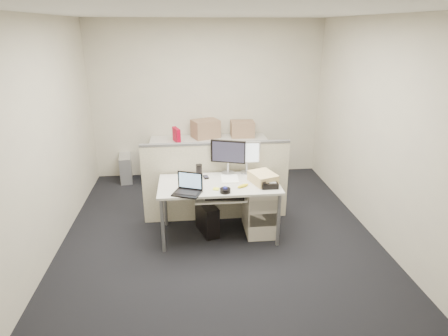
{
  "coord_description": "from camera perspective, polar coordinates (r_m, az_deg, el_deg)",
  "views": [
    {
      "loc": [
        -0.37,
        -4.28,
        2.56
      ],
      "look_at": [
        0.08,
        0.15,
        0.87
      ],
      "focal_mm": 30.0,
      "sensor_mm": 36.0,
      "label": 1
    }
  ],
  "objects": [
    {
      "name": "ceiling",
      "position": [
        4.3,
        -0.92,
        22.59
      ],
      "size": [
        4.0,
        4.5,
        0.01
      ],
      "primitive_type": "cube",
      "color": "white",
      "rests_on": "ground"
    },
    {
      "name": "wall_front",
      "position": [
        2.39,
        4.02,
        -9.75
      ],
      "size": [
        4.0,
        0.02,
        2.7
      ],
      "primitive_type": "cube",
      "color": "beige",
      "rests_on": "ground"
    },
    {
      "name": "cellphone",
      "position": [
        4.84,
        -2.76,
        -1.41
      ],
      "size": [
        0.08,
        0.12,
        0.02
      ],
      "primitive_type": "cube",
      "rotation": [
        0.0,
        0.0,
        0.16
      ],
      "color": "black",
      "rests_on": "desk"
    },
    {
      "name": "laptop",
      "position": [
        4.35,
        -5.71,
        -2.57
      ],
      "size": [
        0.37,
        0.33,
        0.23
      ],
      "primitive_type": "cube",
      "rotation": [
        0.0,
        0.0,
        -0.38
      ],
      "color": "black",
      "rests_on": "desk"
    },
    {
      "name": "back_counter",
      "position": [
        6.6,
        -2.26,
        1.25
      ],
      "size": [
        2.0,
        0.6,
        0.72
      ],
      "primitive_type": "cube",
      "color": "silver",
      "rests_on": "floor"
    },
    {
      "name": "pc_tower_spare_silver",
      "position": [
        6.82,
        -14.73,
        0.03
      ],
      "size": [
        0.25,
        0.51,
        0.46
      ],
      "primitive_type": "cube",
      "rotation": [
        0.0,
        0.0,
        0.12
      ],
      "color": "#B7B7BC",
      "rests_on": "floor"
    },
    {
      "name": "desk",
      "position": [
        4.7,
        -0.78,
        -3.08
      ],
      "size": [
        1.5,
        0.75,
        0.73
      ],
      "color": "silver",
      "rests_on": "floor"
    },
    {
      "name": "floor",
      "position": [
        5.0,
        -0.74,
        -10.11
      ],
      "size": [
        4.0,
        4.5,
        0.01
      ],
      "primitive_type": "cube",
      "color": "black",
      "rests_on": "ground"
    },
    {
      "name": "trackball",
      "position": [
        4.41,
        0.19,
        -3.45
      ],
      "size": [
        0.15,
        0.15,
        0.05
      ],
      "primitive_type": "cylinder",
      "rotation": [
        0.0,
        0.0,
        -0.23
      ],
      "color": "black",
      "rests_on": "desk"
    },
    {
      "name": "paper_stack",
      "position": [
        4.79,
        0.87,
        -1.65
      ],
      "size": [
        0.23,
        0.28,
        0.01
      ],
      "primitive_type": "cube",
      "rotation": [
        0.0,
        0.0,
        -0.06
      ],
      "color": "white",
      "rests_on": "desk"
    },
    {
      "name": "monitor_main",
      "position": [
        4.9,
        0.62,
        1.66
      ],
      "size": [
        0.49,
        0.31,
        0.46
      ],
      "primitive_type": "cube",
      "rotation": [
        0.0,
        0.0,
        -0.32
      ],
      "color": "black",
      "rests_on": "desk"
    },
    {
      "name": "wall_left",
      "position": [
        4.74,
        -25.76,
        3.83
      ],
      "size": [
        0.02,
        4.5,
        2.7
      ],
      "primitive_type": "cube",
      "color": "beige",
      "rests_on": "ground"
    },
    {
      "name": "cubicle_partition",
      "position": [
        5.15,
        -1.22,
        -2.25
      ],
      "size": [
        2.0,
        0.06,
        1.1
      ],
      "primitive_type": "cube",
      "color": "beige",
      "rests_on": "floor"
    },
    {
      "name": "cardboard_box_left",
      "position": [
        6.56,
        -2.84,
        5.91
      ],
      "size": [
        0.53,
        0.47,
        0.33
      ],
      "primitive_type": "cube",
      "rotation": [
        0.0,
        0.0,
        0.38
      ],
      "color": "#8A694F",
      "rests_on": "back_counter"
    },
    {
      "name": "red_binder",
      "position": [
        6.35,
        -7.24,
        4.93
      ],
      "size": [
        0.14,
        0.28,
        0.26
      ],
      "primitive_type": "cube",
      "rotation": [
        0.0,
        0.0,
        0.31
      ],
      "color": "#AA001E",
      "rests_on": "back_counter"
    },
    {
      "name": "pc_tower_spare_dark",
      "position": [
        6.77,
        -11.2,
        -0.14
      ],
      "size": [
        0.18,
        0.42,
        0.38
      ],
      "primitive_type": "cube",
      "rotation": [
        0.0,
        0.0,
        -0.05
      ],
      "color": "black",
      "rests_on": "floor"
    },
    {
      "name": "monitor_small",
      "position": [
        4.94,
        3.5,
        1.58
      ],
      "size": [
        0.36,
        0.19,
        0.43
      ],
      "primitive_type": "cube",
      "rotation": [
        0.0,
        0.0,
        -0.04
      ],
      "color": "#B7B7BC",
      "rests_on": "desk"
    },
    {
      "name": "wall_back",
      "position": [
        6.65,
        -2.57,
        10.24
      ],
      "size": [
        4.0,
        0.02,
        2.7
      ],
      "primitive_type": "cube",
      "color": "beige",
      "rests_on": "ground"
    },
    {
      "name": "cardboard_box_right",
      "position": [
        6.62,
        2.82,
        5.9
      ],
      "size": [
        0.41,
        0.32,
        0.29
      ],
      "primitive_type": "cube",
      "rotation": [
        0.0,
        0.0,
        -0.02
      ],
      "color": "#8A694F",
      "rests_on": "back_counter"
    },
    {
      "name": "travel_mug",
      "position": [
        4.83,
        -3.82,
        -0.54
      ],
      "size": [
        0.09,
        0.09,
        0.16
      ],
      "primitive_type": "cylinder",
      "rotation": [
        0.0,
        0.0,
        -0.17
      ],
      "color": "black",
      "rests_on": "desk"
    },
    {
      "name": "sticky_pad",
      "position": [
        4.5,
        -1.22,
        -3.2
      ],
      "size": [
        0.09,
        0.09,
        0.01
      ],
      "primitive_type": "cube",
      "rotation": [
        0.0,
        0.0,
        -0.27
      ],
      "color": "yellow",
      "rests_on": "desk"
    },
    {
      "name": "keyboard_tray",
      "position": [
        4.55,
        -0.58,
        -4.5
      ],
      "size": [
        0.62,
        0.32,
        0.02
      ],
      "primitive_type": "cube",
      "color": "silver",
      "rests_on": "desk"
    },
    {
      "name": "drawer_pedestal",
      "position": [
        4.96,
        5.56,
        -6.16
      ],
      "size": [
        0.4,
        0.55,
        0.65
      ],
      "primitive_type": "cube",
      "color": "silver",
      "rests_on": "floor"
    },
    {
      "name": "pc_tower_desk",
      "position": [
        4.96,
        -2.58,
        -7.66
      ],
      "size": [
        0.3,
        0.47,
        0.41
      ],
      "primitive_type": "cube",
      "rotation": [
        0.0,
        0.0,
        0.32
      ],
      "color": "black",
      "rests_on": "floor"
    },
    {
      "name": "keyboard",
      "position": [
        4.51,
        0.11,
        -4.42
      ],
      "size": [
        0.48,
        0.22,
        0.03
      ],
      "primitive_type": "cube",
      "rotation": [
        0.0,
        0.0,
        -0.11
      ],
      "color": "black",
      "rests_on": "keyboard_tray"
    },
    {
      "name": "banana",
      "position": [
        4.56,
        2.9,
        -2.72
      ],
      "size": [
        0.17,
        0.12,
        0.04
      ],
      "primitive_type": "ellipsoid",
      "rotation": [
        0.0,
        0.0,
        0.52
      ],
      "color": "#FBFF15",
      "rests_on": "desk"
    },
    {
      "name": "manila_folders",
      "position": [
        4.69,
        5.96,
        -1.51
      ],
      "size": [
        0.36,
        0.41,
        0.13
      ],
      "primitive_type": "cube",
      "rotation": [
        0.0,
        0.0,
        0.32
      ],
      "color": "beige",
      "rests_on": "desk"
    },
    {
      "name": "wall_right",
      "position": [
        5.04,
        22.56,
        5.25
      ],
      "size": [
        0.02,
        4.5,
        2.7
      ],
      "primitive_type": "cube",
      "color": "beige",
      "rests_on": "ground"
    },
    {
      "name": "desk_phone",
      "position": [
        4.58,
        6.92,
        -2.54
      ],
      "size": [
        0.2,
        0.17,
        0.06
      ],
      "primitive_type": "cube",
      "rotation": [
        0.0,
        0.0,
        -0.02
      ],
      "color": "black",
      "rests_on": "desk"
    }
  ]
}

